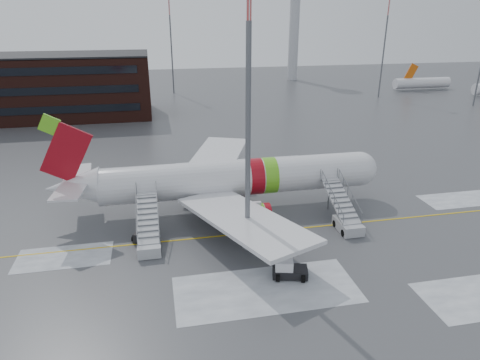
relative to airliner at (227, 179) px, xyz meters
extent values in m
plane|color=#494C4F|center=(6.38, -4.93, -3.42)|extent=(260.00, 260.00, 0.00)
cylinder|color=silver|center=(0.95, 0.00, 0.08)|extent=(28.00, 3.80, 3.80)
sphere|color=silver|center=(14.95, 0.00, 0.08)|extent=(3.80, 3.80, 3.80)
cube|color=black|center=(16.00, 0.00, 0.58)|extent=(1.09, 1.60, 0.97)
cone|color=silver|center=(-15.45, 0.00, 0.33)|extent=(5.20, 3.72, 3.72)
cube|color=maroon|center=(-15.55, 0.00, 3.88)|extent=(5.27, 0.30, 6.09)
cube|color=#65C51F|center=(-16.65, 0.00, 6.68)|extent=(2.16, 0.26, 2.16)
cube|color=silver|center=(-15.25, 2.60, 0.98)|extent=(3.07, 4.85, 0.18)
cube|color=silver|center=(-15.25, -2.60, 0.98)|extent=(3.07, 4.85, 0.18)
cube|color=silver|center=(-0.05, 8.50, -0.52)|extent=(10.72, 15.97, 1.13)
cube|color=silver|center=(-0.05, -8.50, -0.52)|extent=(10.72, 15.97, 1.13)
cylinder|color=silver|center=(1.45, 5.20, -1.87)|extent=(3.40, 2.10, 2.10)
cylinder|color=silver|center=(1.45, -5.20, -1.87)|extent=(3.40, 2.10, 2.10)
cylinder|color=#595B60|center=(12.95, 0.00, -2.52)|extent=(0.20, 0.20, 1.80)
cylinder|color=black|center=(12.95, 0.00, -2.97)|extent=(0.90, 0.56, 0.90)
cylinder|color=black|center=(0.45, 2.40, -2.97)|extent=(0.90, 0.56, 0.90)
cylinder|color=black|center=(0.45, -2.40, -2.97)|extent=(0.90, 0.56, 0.90)
cube|color=#A6A7AD|center=(10.56, -7.30, -2.87)|extent=(2.00, 3.20, 1.00)
cube|color=#A6A7AD|center=(10.56, -5.20, -1.19)|extent=(1.90, 5.87, 2.52)
cube|color=#A6A7AD|center=(10.56, -1.90, -0.02)|extent=(1.90, 1.40, 0.15)
cylinder|color=#595B60|center=(10.56, -2.30, -1.72)|extent=(0.16, 0.16, 3.40)
cylinder|color=black|center=(9.66, -8.30, -3.07)|extent=(0.25, 0.70, 0.70)
cylinder|color=black|center=(11.46, -6.30, -3.07)|extent=(0.25, 0.70, 0.70)
cube|color=#ABAEB2|center=(-8.34, -7.30, -2.87)|extent=(2.00, 3.20, 1.00)
cube|color=#ABAEB2|center=(-8.34, -5.20, -1.19)|extent=(1.90, 5.87, 2.52)
cube|color=#ABAEB2|center=(-8.34, -1.90, -0.02)|extent=(1.90, 1.40, 0.15)
cylinder|color=#595B60|center=(-8.34, -2.30, -1.72)|extent=(0.16, 0.16, 3.40)
cylinder|color=black|center=(-9.24, -8.30, -3.07)|extent=(0.25, 0.70, 0.70)
cylinder|color=black|center=(-7.44, -6.30, -3.07)|extent=(0.25, 0.70, 0.70)
cube|color=black|center=(2.67, -13.63, -2.97)|extent=(3.06, 2.13, 0.69)
cube|color=white|center=(2.19, -13.50, -2.28)|extent=(1.69, 1.69, 0.89)
cube|color=black|center=(2.19, -13.50, -1.93)|extent=(1.47, 1.54, 0.15)
cylinder|color=black|center=(1.54, -14.05, -3.07)|extent=(0.46, 0.75, 0.69)
cylinder|color=black|center=(3.46, -14.55, -3.07)|extent=(0.46, 0.75, 0.69)
cylinder|color=black|center=(1.88, -12.71, -3.07)|extent=(0.46, 0.75, 0.69)
cylinder|color=black|center=(3.80, -13.20, -3.07)|extent=(0.46, 0.75, 0.69)
cube|color=black|center=(-8.79, -5.63, -2.92)|extent=(2.05, 1.61, 0.90)
cube|color=orange|center=(-8.79, -5.63, -2.39)|extent=(1.17, 1.23, 0.36)
cylinder|color=black|center=(-9.51, -5.63, -3.15)|extent=(1.03, 0.80, 0.54)
cylinder|color=black|center=(-8.07, -5.63, -3.15)|extent=(1.03, 0.80, 0.54)
cylinder|color=#595B60|center=(0.27, -8.61, 6.19)|extent=(0.44, 0.44, 19.21)
cylinder|color=#595B60|center=(0.27, -8.61, -3.27)|extent=(0.90, 0.90, 0.30)
cylinder|color=#B2B5BA|center=(36.38, 90.07, 10.58)|extent=(3.00, 3.00, 28.00)
cylinder|color=#595B60|center=(48.38, 57.07, 6.18)|extent=(0.36, 0.36, 19.20)
cylinder|color=#CC7272|center=(48.38, 57.07, 17.70)|extent=(0.32, 0.32, 4.32)
cylinder|color=#595B60|center=(-1.62, 73.07, 6.18)|extent=(0.36, 0.36, 19.20)
cylinder|color=#CC7272|center=(-1.62, 73.07, 17.70)|extent=(0.32, 0.32, 4.32)
camera|label=1|loc=(-7.02, -41.36, 16.33)|focal=32.00mm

